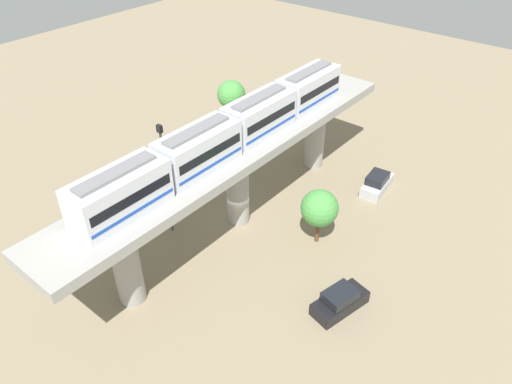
# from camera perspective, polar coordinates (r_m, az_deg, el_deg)

# --- Properties ---
(ground_plane) EXTENTS (120.00, 120.00, 0.00)m
(ground_plane) POSITION_cam_1_polar(r_m,az_deg,el_deg) (42.64, -2.05, -3.23)
(ground_plane) COLOR #84755B
(viaduct) EXTENTS (5.20, 35.80, 7.43)m
(viaduct) POSITION_cam_1_polar(r_m,az_deg,el_deg) (39.24, -2.23, 3.40)
(viaduct) COLOR #999691
(viaduct) RESTS_ON ground
(train) EXTENTS (2.64, 27.45, 3.24)m
(train) POSITION_cam_1_polar(r_m,az_deg,el_deg) (37.23, -3.00, 7.07)
(train) COLOR silver
(train) RESTS_ON viaduct
(parked_car_silver) EXTENTS (2.24, 4.37, 1.76)m
(parked_car_silver) POSITION_cam_1_polar(r_m,az_deg,el_deg) (47.15, 14.01, 0.99)
(parked_car_silver) COLOR #B2B5BA
(parked_car_silver) RESTS_ON ground
(parked_car_black) EXTENTS (2.73, 4.50, 1.76)m
(parked_car_black) POSITION_cam_1_polar(r_m,az_deg,el_deg) (35.33, 9.80, -12.49)
(parked_car_black) COLOR black
(parked_car_black) RESTS_ON ground
(tree_near_viaduct) EXTENTS (3.03, 3.03, 4.90)m
(tree_near_viaduct) POSITION_cam_1_polar(r_m,az_deg,el_deg) (38.68, 7.45, -1.92)
(tree_near_viaduct) COLOR brown
(tree_near_viaduct) RESTS_ON ground
(tree_mid_lot) EXTENTS (3.21, 3.21, 5.42)m
(tree_mid_lot) POSITION_cam_1_polar(r_m,az_deg,el_deg) (55.75, -2.91, 11.31)
(tree_mid_lot) COLOR brown
(tree_mid_lot) RESTS_ON ground
(signal_post) EXTENTS (0.44, 0.28, 10.03)m
(signal_post) POSITION_cam_1_polar(r_m,az_deg,el_deg) (38.81, -10.54, 1.84)
(signal_post) COLOR #4C4C51
(signal_post) RESTS_ON ground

